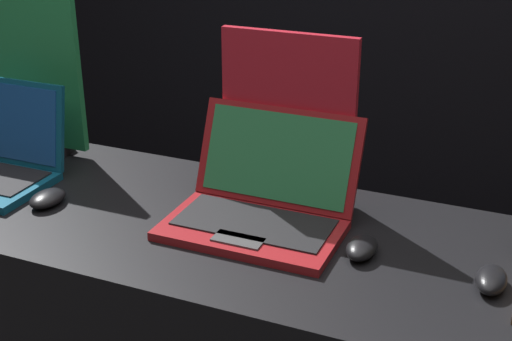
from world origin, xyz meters
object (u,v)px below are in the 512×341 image
(mouse_front, at_px, (47,198))
(mouse_back, at_px, (491,280))
(mouse_middle, at_px, (362,247))
(promo_stand_middle, at_px, (288,121))
(laptop_middle, at_px, (262,200))
(promo_stand_front, at_px, (36,79))

(mouse_front, xyz_separation_m, mouse_back, (1.04, 0.04, 0.00))
(mouse_middle, height_order, promo_stand_middle, promo_stand_middle)
(mouse_middle, bearing_deg, laptop_middle, 167.52)
(promo_stand_front, bearing_deg, mouse_front, -50.67)
(laptop_middle, xyz_separation_m, mouse_middle, (0.25, -0.06, -0.04))
(mouse_back, bearing_deg, promo_stand_middle, 155.22)
(promo_stand_front, bearing_deg, laptop_middle, -12.39)
(mouse_middle, height_order, mouse_back, mouse_back)
(promo_stand_front, relative_size, mouse_middle, 4.22)
(mouse_back, bearing_deg, laptop_middle, 171.19)
(laptop_middle, distance_m, mouse_middle, 0.26)
(mouse_middle, xyz_separation_m, promo_stand_middle, (-0.25, 0.22, 0.18))
(mouse_middle, bearing_deg, mouse_back, -5.27)
(promo_stand_front, distance_m, mouse_back, 1.31)
(laptop_middle, distance_m, promo_stand_middle, 0.21)
(laptop_middle, relative_size, mouse_back, 3.76)
(laptop_middle, height_order, promo_stand_middle, promo_stand_middle)
(promo_stand_middle, relative_size, mouse_back, 3.90)
(mouse_front, relative_size, laptop_middle, 0.26)
(laptop_middle, distance_m, mouse_back, 0.53)
(promo_stand_front, height_order, mouse_middle, promo_stand_front)
(mouse_back, bearing_deg, mouse_middle, 174.73)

